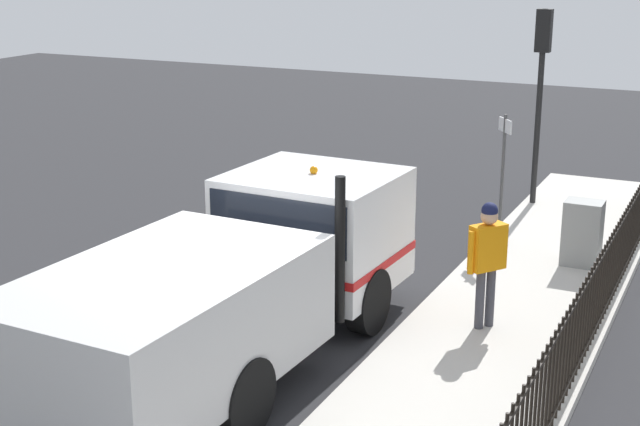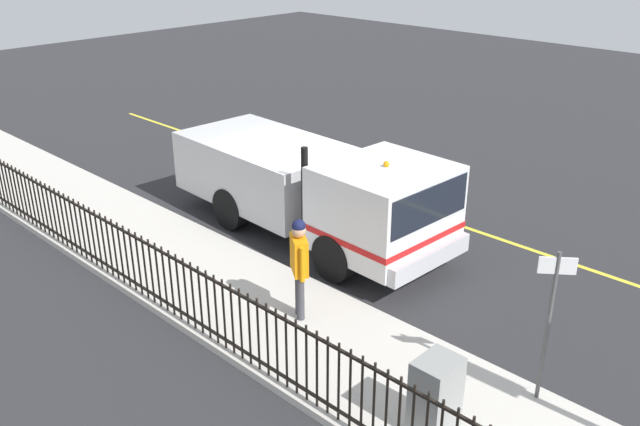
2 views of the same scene
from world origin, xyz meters
name	(u,v)px [view 1 (image 1 of 2)]	position (x,y,z in m)	size (l,w,h in m)	color
ground_plane	(218,384)	(0.00, 0.00, 0.00)	(55.08, 55.08, 0.00)	#2B2B2D
lane_marking	(49,344)	(-2.75, 0.00, 0.00)	(0.12, 22.53, 0.01)	yellow
work_truck	(248,270)	(-0.02, 0.86, 1.24)	(2.64, 6.98, 2.49)	white
worker_standing	(488,252)	(2.62, 2.93, 1.25)	(0.49, 0.56, 1.83)	orange
iron_fence	(546,394)	(4.10, 0.00, 0.77)	(0.04, 21.32, 1.25)	black
traffic_light_near	(541,67)	(1.72, 9.76, 2.96)	(0.31, 0.22, 3.98)	black
utility_cabinet	(582,233)	(3.36, 6.22, 0.69)	(0.62, 0.49, 1.11)	gray
traffic_cone	(7,390)	(-1.80, -1.76, 0.33)	(0.46, 0.46, 0.65)	orange
street_sign	(503,163)	(1.77, 6.91, 1.59)	(0.33, 0.41, 2.34)	#4C4C4C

